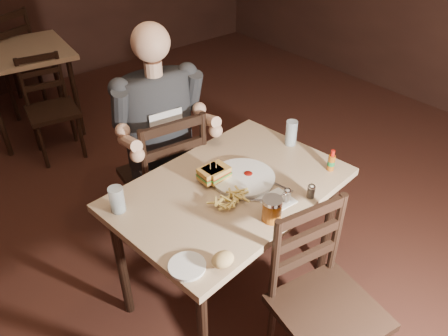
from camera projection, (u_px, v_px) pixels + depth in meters
room_shell at (243, 49)px, 1.92m from camera, size 7.00×7.00×7.00m
main_table at (230, 199)px, 2.20m from camera, size 1.22×0.89×0.77m
bg_table at (21, 60)px, 3.75m from camera, size 0.88×0.88×0.77m
chair_far at (163, 177)px, 2.70m from camera, size 0.51×0.54×0.96m
chair_near at (329, 312)px, 1.91m from camera, size 0.49×0.53×0.92m
bg_chair_far at (6, 62)px, 4.20m from camera, size 0.62×0.64×0.99m
bg_chair_near at (52, 111)px, 3.55m from camera, size 0.45×0.48×0.83m
diner at (160, 110)px, 2.39m from camera, size 0.59×0.49×0.93m
dinner_plate at (243, 178)px, 2.18m from camera, size 0.35×0.35×0.02m
sandwich_left at (210, 171)px, 2.14m from camera, size 0.11×0.09×0.10m
sandwich_right at (216, 169)px, 2.14m from camera, size 0.13×0.11×0.10m
fries_pile at (231, 198)px, 2.01m from camera, size 0.25×0.19×0.04m
ketchup_dollop at (248, 174)px, 2.19m from camera, size 0.05×0.05×0.01m
glass_left at (117, 200)px, 1.96m from camera, size 0.08×0.08×0.13m
glass_right at (291, 133)px, 2.42m from camera, size 0.07×0.07×0.14m
hot_sauce at (332, 160)px, 2.23m from camera, size 0.04×0.04×0.12m
salt_shaker at (287, 195)px, 2.03m from camera, size 0.04×0.04×0.07m
pepper_shaker at (311, 191)px, 2.06m from camera, size 0.04×0.04×0.07m
syrup_dispenser at (272, 209)px, 1.91m from camera, size 0.10×0.10×0.12m
napkin at (277, 200)px, 2.05m from camera, size 0.15×0.14×0.00m
knife at (263, 201)px, 2.05m from camera, size 0.17×0.17×0.01m
fork at (279, 185)px, 2.14m from camera, size 0.04×0.15×0.00m
side_plate at (187, 267)px, 1.71m from camera, size 0.16×0.16×0.01m
bread_roll at (223, 260)px, 1.70m from camera, size 0.10×0.09×0.06m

